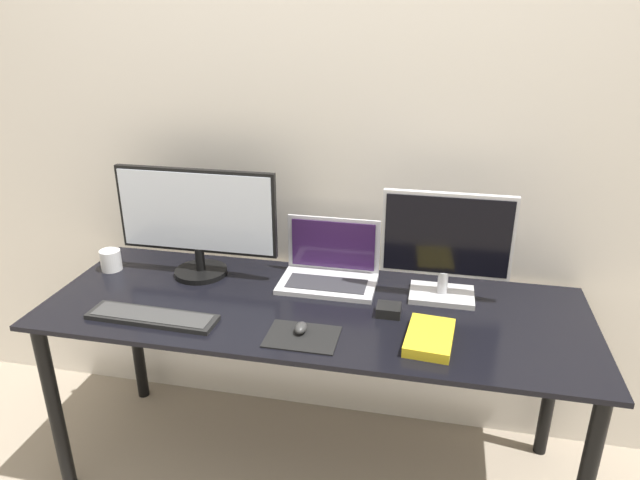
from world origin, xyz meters
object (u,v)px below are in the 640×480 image
laptop (330,267)px  keyboard (152,317)px  power_brick (389,310)px  monitor_left (197,219)px  book (430,337)px  monitor_right (446,245)px  mouse (300,328)px  mug (111,260)px

laptop → keyboard: size_ratio=0.80×
power_brick → keyboard: bearing=-165.7°
monitor_left → book: monitor_left is taller
monitor_right → laptop: 0.45m
power_brick → monitor_right: bearing=43.8°
monitor_left → keyboard: 0.43m
monitor_right → mouse: size_ratio=7.26×
monitor_right → laptop: bearing=174.0°
laptop → power_brick: laptop is taller
laptop → keyboard: 0.67m
monitor_left → monitor_right: 0.93m
book → monitor_right: bearing=84.0°
book → mug: bearing=167.6°
keyboard → mouse: mouse is taller
keyboard → mouse: (0.51, 0.02, 0.01)m
mug → book: bearing=-12.4°
monitor_left → monitor_right: bearing=-0.0°
mouse → power_brick: size_ratio=0.76×
laptop → book: laptop is taller
keyboard → monitor_left: bearing=86.6°
keyboard → mug: bearing=136.4°
keyboard → monitor_right: bearing=21.0°
mug → laptop: bearing=5.3°
monitor_left → power_brick: (0.75, -0.17, -0.21)m
monitor_right → book: bearing=-96.0°
monitor_left → monitor_right: (0.93, -0.00, -0.02)m
laptop → mouse: 0.39m
laptop → mug: 0.87m
book → power_brick: size_ratio=2.85×
monitor_right → book: size_ratio=1.93×
keyboard → mug: 0.47m
keyboard → mouse: size_ratio=7.22×
monitor_left → keyboard: (-0.02, -0.36, -0.22)m
mug → keyboard: bearing=-43.6°
laptop → power_brick: size_ratio=4.39×
monitor_left → mouse: (0.48, -0.35, -0.21)m
monitor_left → monitor_right: size_ratio=1.38×
mug → power_brick: bearing=-6.7°
mouse → book: mouse is taller
keyboard → mug: mug is taller
mouse → power_brick: 0.32m
monitor_left → mug: size_ratio=7.51×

